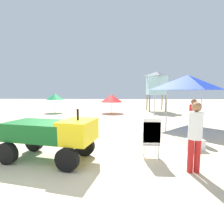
{
  "coord_description": "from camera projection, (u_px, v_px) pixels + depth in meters",
  "views": [
    {
      "loc": [
        1.3,
        -4.42,
        1.97
      ],
      "look_at": [
        0.93,
        3.47,
        1.04
      ],
      "focal_mm": 28.25,
      "sensor_mm": 36.0,
      "label": 1
    }
  ],
  "objects": [
    {
      "name": "beach_umbrella_mid",
      "position": [
        55.0,
        97.0,
        16.38
      ],
      "size": [
        1.62,
        1.62,
        1.76
      ],
      "color": "beige",
      "rests_on": "ground"
    },
    {
      "name": "cooler_box",
      "position": [
        194.0,
        144.0,
        5.97
      ],
      "size": [
        0.59,
        0.34,
        0.36
      ],
      "primitive_type": "cube",
      "color": "white",
      "rests_on": "ground"
    },
    {
      "name": "lifeguard_near_left",
      "position": [
        193.0,
        117.0,
        7.03
      ],
      "size": [
        0.32,
        0.32,
        1.67
      ],
      "color": "#33598C",
      "rests_on": "ground"
    },
    {
      "name": "lifeguard_near_center",
      "position": [
        195.0,
        133.0,
        4.19
      ],
      "size": [
        0.32,
        0.32,
        1.72
      ],
      "color": "red",
      "rests_on": "ground"
    },
    {
      "name": "ground",
      "position": [
        71.0,
        166.0,
        4.67
      ],
      "size": [
        80.0,
        80.0,
        0.0
      ],
      "primitive_type": "plane",
      "color": "beige"
    },
    {
      "name": "beach_umbrella_left",
      "position": [
        112.0,
        98.0,
        15.99
      ],
      "size": [
        2.02,
        2.02,
        1.7
      ],
      "color": "beige",
      "rests_on": "ground"
    },
    {
      "name": "lifeguard_tower",
      "position": [
        157.0,
        83.0,
        17.42
      ],
      "size": [
        1.98,
        1.98,
        3.89
      ],
      "color": "olive",
      "rests_on": "ground"
    },
    {
      "name": "surfboard_pile",
      "position": [
        6.0,
        135.0,
        7.44
      ],
      "size": [
        2.6,
        0.84,
        0.24
      ],
      "color": "white",
      "rests_on": "ground"
    },
    {
      "name": "popup_canopy",
      "position": [
        188.0,
        82.0,
        9.66
      ],
      "size": [
        3.0,
        3.0,
        2.86
      ],
      "color": "#B2B2B7",
      "rests_on": "ground"
    },
    {
      "name": "stacked_plastic_chairs",
      "position": [
        151.0,
        135.0,
        5.12
      ],
      "size": [
        0.48,
        0.48,
        1.2
      ],
      "color": "white",
      "rests_on": "ground"
    },
    {
      "name": "utility_cart",
      "position": [
        52.0,
        133.0,
        4.99
      ],
      "size": [
        2.74,
        1.74,
        1.5
      ],
      "color": "#146023",
      "rests_on": "ground"
    }
  ]
}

